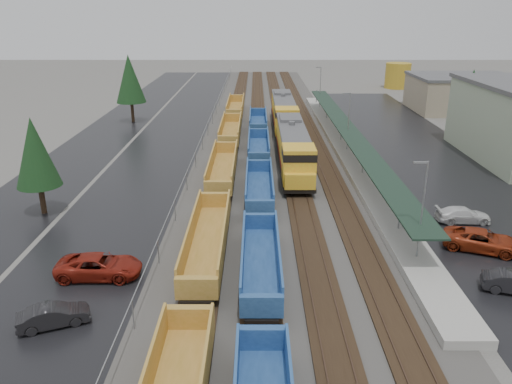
{
  "coord_description": "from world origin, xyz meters",
  "views": [
    {
      "loc": [
        -2.32,
        -12.81,
        17.77
      ],
      "look_at": [
        -2.33,
        30.21,
        2.0
      ],
      "focal_mm": 35.0,
      "sensor_mm": 36.0,
      "label": 1
    }
  ],
  "objects_px": {
    "parked_car_west_b": "(53,316)",
    "parked_car_west_c": "(99,266)",
    "well_string_blue": "(260,219)",
    "parked_car_east_c": "(463,215)",
    "locomotive_lead": "(293,148)",
    "locomotive_trail": "(284,113)",
    "parked_car_east_b": "(482,241)",
    "storage_tank": "(398,76)",
    "well_string_yellow": "(217,198)"
  },
  "relations": [
    {
      "from": "parked_car_east_c",
      "to": "parked_car_east_b",
      "type": "bearing_deg",
      "value": 173.61
    },
    {
      "from": "storage_tank",
      "to": "parked_car_east_b",
      "type": "height_order",
      "value": "storage_tank"
    },
    {
      "from": "storage_tank",
      "to": "parked_car_west_c",
      "type": "height_order",
      "value": "storage_tank"
    },
    {
      "from": "well_string_blue",
      "to": "parked_car_east_c",
      "type": "relative_size",
      "value": 18.98
    },
    {
      "from": "well_string_yellow",
      "to": "parked_car_east_c",
      "type": "distance_m",
      "value": 22.19
    },
    {
      "from": "parked_car_west_c",
      "to": "parked_car_east_b",
      "type": "distance_m",
      "value": 29.01
    },
    {
      "from": "parked_car_west_b",
      "to": "parked_car_east_b",
      "type": "distance_m",
      "value": 31.35
    },
    {
      "from": "parked_car_west_b",
      "to": "well_string_yellow",
      "type": "bearing_deg",
      "value": -47.09
    },
    {
      "from": "parked_car_west_c",
      "to": "parked_car_east_b",
      "type": "height_order",
      "value": "parked_car_west_c"
    },
    {
      "from": "well_string_yellow",
      "to": "storage_tank",
      "type": "relative_size",
      "value": 18.2
    },
    {
      "from": "locomotive_lead",
      "to": "well_string_blue",
      "type": "relative_size",
      "value": 0.24
    },
    {
      "from": "parked_car_west_b",
      "to": "parked_car_east_c",
      "type": "xyz_separation_m",
      "value": [
        30.35,
        15.43,
        0.0
      ]
    },
    {
      "from": "well_string_yellow",
      "to": "well_string_blue",
      "type": "relative_size",
      "value": 1.19
    },
    {
      "from": "storage_tank",
      "to": "parked_car_east_c",
      "type": "relative_size",
      "value": 1.25
    },
    {
      "from": "parked_car_west_c",
      "to": "parked_car_east_b",
      "type": "bearing_deg",
      "value": -81.93
    },
    {
      "from": "well_string_yellow",
      "to": "parked_car_west_b",
      "type": "height_order",
      "value": "well_string_yellow"
    },
    {
      "from": "parked_car_west_c",
      "to": "parked_car_east_c",
      "type": "bearing_deg",
      "value": -72.07
    },
    {
      "from": "locomotive_lead",
      "to": "parked_car_east_b",
      "type": "xyz_separation_m",
      "value": [
        13.36,
        -21.01,
        -1.8
      ]
    },
    {
      "from": "locomotive_lead",
      "to": "parked_car_west_b",
      "type": "xyz_separation_m",
      "value": [
        -16.36,
        -31.0,
        -1.94
      ]
    },
    {
      "from": "parked_car_west_b",
      "to": "parked_car_east_b",
      "type": "bearing_deg",
      "value": -93.95
    },
    {
      "from": "parked_car_west_b",
      "to": "parked_car_east_c",
      "type": "relative_size",
      "value": 0.88
    },
    {
      "from": "parked_car_west_b",
      "to": "locomotive_trail",
      "type": "bearing_deg",
      "value": -40.0
    },
    {
      "from": "parked_car_west_b",
      "to": "parked_car_west_c",
      "type": "distance_m",
      "value": 5.9
    },
    {
      "from": "parked_car_east_b",
      "to": "parked_car_east_c",
      "type": "distance_m",
      "value": 5.47
    },
    {
      "from": "locomotive_trail",
      "to": "storage_tank",
      "type": "xyz_separation_m",
      "value": [
        29.49,
        43.96,
        0.33
      ]
    },
    {
      "from": "well_string_blue",
      "to": "parked_car_west_b",
      "type": "xyz_separation_m",
      "value": [
        -12.36,
        -13.54,
        -0.48
      ]
    },
    {
      "from": "well_string_blue",
      "to": "storage_tank",
      "type": "xyz_separation_m",
      "value": [
        33.49,
        82.43,
        1.78
      ]
    },
    {
      "from": "well_string_blue",
      "to": "parked_car_east_b",
      "type": "bearing_deg",
      "value": -11.55
    },
    {
      "from": "parked_car_west_b",
      "to": "parked_car_west_c",
      "type": "xyz_separation_m",
      "value": [
        1.02,
        5.81,
        0.14
      ]
    },
    {
      "from": "parked_car_west_b",
      "to": "parked_car_west_c",
      "type": "height_order",
      "value": "parked_car_west_c"
    },
    {
      "from": "well_string_blue",
      "to": "parked_car_east_b",
      "type": "xyz_separation_m",
      "value": [
        17.36,
        -3.55,
        -0.35
      ]
    },
    {
      "from": "locomotive_lead",
      "to": "parked_car_east_b",
      "type": "relative_size",
      "value": 3.75
    },
    {
      "from": "locomotive_lead",
      "to": "locomotive_trail",
      "type": "bearing_deg",
      "value": 90.0
    },
    {
      "from": "well_string_blue",
      "to": "locomotive_lead",
      "type": "bearing_deg",
      "value": 77.1
    },
    {
      "from": "parked_car_east_b",
      "to": "parked_car_east_c",
      "type": "bearing_deg",
      "value": 16.04
    },
    {
      "from": "well_string_blue",
      "to": "parked_car_east_c",
      "type": "height_order",
      "value": "well_string_blue"
    },
    {
      "from": "locomotive_trail",
      "to": "storage_tank",
      "type": "bearing_deg",
      "value": 56.15
    },
    {
      "from": "well_string_blue",
      "to": "parked_car_east_c",
      "type": "distance_m",
      "value": 18.1
    },
    {
      "from": "locomotive_trail",
      "to": "parked_car_east_c",
      "type": "xyz_separation_m",
      "value": [
        13.99,
        -36.58,
        -1.93
      ]
    },
    {
      "from": "locomotive_trail",
      "to": "well_string_yellow",
      "type": "xyz_separation_m",
      "value": [
        -8.0,
        -33.7,
        -1.41
      ]
    },
    {
      "from": "parked_car_west_b",
      "to": "well_string_blue",
      "type": "bearing_deg",
      "value": -64.93
    },
    {
      "from": "locomotive_lead",
      "to": "storage_tank",
      "type": "height_order",
      "value": "storage_tank"
    },
    {
      "from": "locomotive_lead",
      "to": "locomotive_trail",
      "type": "relative_size",
      "value": 1.0
    },
    {
      "from": "well_string_yellow",
      "to": "parked_car_east_c",
      "type": "bearing_deg",
      "value": -7.46
    },
    {
      "from": "storage_tank",
      "to": "parked_car_west_b",
      "type": "bearing_deg",
      "value": -115.53
    },
    {
      "from": "locomotive_trail",
      "to": "storage_tank",
      "type": "distance_m",
      "value": 52.94
    },
    {
      "from": "parked_car_west_b",
      "to": "parked_car_east_b",
      "type": "xyz_separation_m",
      "value": [
        29.72,
        9.99,
        0.13
      ]
    },
    {
      "from": "storage_tank",
      "to": "parked_car_east_b",
      "type": "bearing_deg",
      "value": -100.62
    },
    {
      "from": "locomotive_lead",
      "to": "parked_car_east_b",
      "type": "distance_m",
      "value": 24.96
    },
    {
      "from": "locomotive_lead",
      "to": "parked_car_east_c",
      "type": "bearing_deg",
      "value": -48.07
    }
  ]
}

